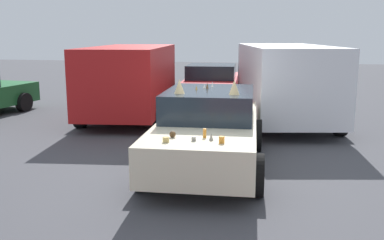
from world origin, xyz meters
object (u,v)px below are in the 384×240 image
object	(u,v)px
art_car_decorated	(208,129)
parked_van_behind_left	(285,80)
parked_sedan_row_back_far	(212,84)
parked_van_near_right	(131,78)

from	to	relation	value
art_car_decorated	parked_van_behind_left	xyz separation A→B (m)	(4.45, -1.43, 0.48)
art_car_decorated	parked_van_behind_left	bearing A→B (deg)	159.09
art_car_decorated	parked_sedan_row_back_far	world-z (taller)	art_car_decorated
art_car_decorated	parked_sedan_row_back_far	bearing A→B (deg)	-174.99
parked_van_behind_left	parked_sedan_row_back_far	xyz separation A→B (m)	(3.16, 2.52, -0.51)
art_car_decorated	parked_sedan_row_back_far	distance (m)	7.70
art_car_decorated	parked_van_behind_left	size ratio (longest dim) A/B	0.82
parked_van_near_right	parked_sedan_row_back_far	bearing A→B (deg)	141.82
parked_van_near_right	parked_sedan_row_back_far	distance (m)	3.80
parked_van_behind_left	parked_sedan_row_back_far	bearing A→B (deg)	27.47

